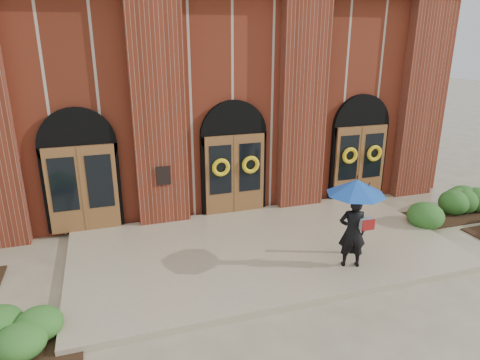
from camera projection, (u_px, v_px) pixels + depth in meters
name	position (u px, v px, depth m)	size (l,w,h in m)	color
ground	(265.00, 254.00, 11.37)	(90.00, 90.00, 0.00)	tan
landing	(264.00, 249.00, 11.48)	(10.00, 5.30, 0.15)	tan
church_building	(192.00, 86.00, 18.19)	(16.20, 12.53, 7.00)	maroon
man_with_umbrella	(355.00, 206.00, 10.01)	(1.77, 1.77, 2.22)	black
metal_post	(353.00, 234.00, 10.93)	(0.15, 0.15, 1.03)	black
hedge_wall_right	(446.00, 206.00, 13.56)	(2.93, 1.17, 0.75)	#28571E
hedge_front_left	(33.00, 333.00, 7.89)	(1.57, 1.35, 0.56)	#2A5A1F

